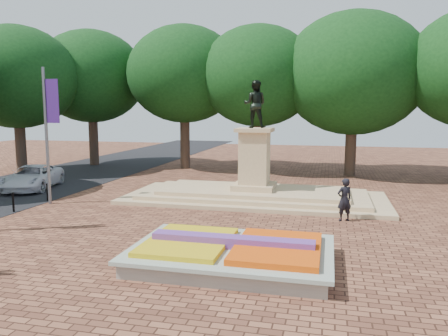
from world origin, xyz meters
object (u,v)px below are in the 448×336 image
object	(u,v)px
van	(32,177)
pedestrian	(344,200)
flower_bed	(233,253)
monument	(254,184)

from	to	relation	value
van	pedestrian	size ratio (longest dim) A/B	2.76
flower_bed	monument	xyz separation A→B (m)	(-1.03, 10.00, 0.50)
van	pedestrian	world-z (taller)	pedestrian
flower_bed	pedestrian	xyz separation A→B (m)	(3.59, 6.50, 0.57)
flower_bed	pedestrian	distance (m)	7.45
monument	pedestrian	world-z (taller)	monument
monument	van	size ratio (longest dim) A/B	2.66
van	pedestrian	bearing A→B (deg)	-26.13
pedestrian	van	bearing A→B (deg)	-39.67
monument	van	world-z (taller)	monument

